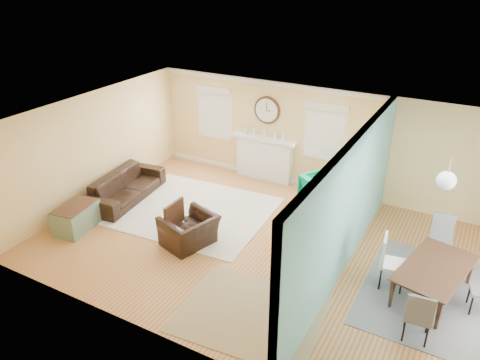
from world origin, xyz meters
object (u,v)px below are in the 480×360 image
object	(u,v)px
eames_chair	(189,231)
credenza	(347,214)
sofa	(126,187)
green_chair	(320,189)
dining_table	(434,282)

from	to	relation	value
eames_chair	credenza	distance (m)	3.34
sofa	eames_chair	xyz separation A→B (m)	(2.47, -0.91, 0.00)
eames_chair	green_chair	distance (m)	3.42
eames_chair	credenza	world-z (taller)	credenza
eames_chair	green_chair	xyz separation A→B (m)	(1.68, 2.98, 0.02)
dining_table	green_chair	bearing A→B (deg)	64.43
sofa	eames_chair	distance (m)	2.63
sofa	credenza	size ratio (longest dim) A/B	1.61
credenza	dining_table	bearing A→B (deg)	-34.86
eames_chair	dining_table	xyz separation A→B (m)	(4.58, 0.70, -0.03)
green_chair	credenza	xyz separation A→B (m)	(0.94, -0.91, 0.05)
dining_table	credenza	bearing A→B (deg)	67.68
green_chair	credenza	world-z (taller)	credenza
green_chair	sofa	bearing A→B (deg)	59.83
sofa	green_chair	size ratio (longest dim) A/B	2.95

